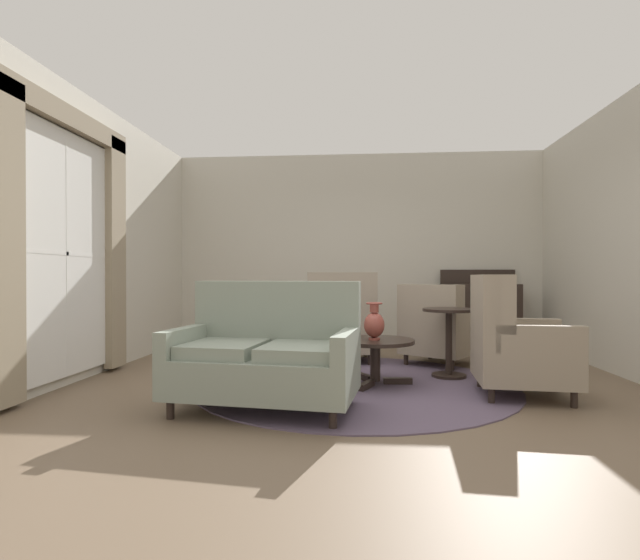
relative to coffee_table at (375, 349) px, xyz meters
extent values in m
plane|color=brown|center=(-0.20, -0.29, -0.35)|extent=(8.79, 8.79, 0.00)
cube|color=beige|center=(-0.20, 2.84, 1.13)|extent=(5.83, 0.08, 2.97)
cube|color=beige|center=(-3.04, 0.65, 1.13)|extent=(0.08, 4.39, 2.97)
cube|color=beige|center=(2.64, 0.65, 1.13)|extent=(0.08, 4.39, 2.97)
cube|color=black|center=(-0.20, 2.79, -0.29)|extent=(5.67, 0.03, 0.12)
cylinder|color=#5B4C60|center=(-0.20, 0.01, -0.35)|extent=(3.11, 3.11, 0.01)
cube|color=silver|center=(-2.98, -0.33, 0.93)|extent=(0.03, 1.33, 2.28)
cube|color=white|center=(-2.96, -0.33, 0.93)|extent=(0.02, 1.41, 2.36)
cube|color=white|center=(-2.96, -0.33, 0.93)|extent=(0.02, 0.04, 2.28)
cube|color=white|center=(-2.96, -0.33, 0.93)|extent=(0.02, 1.33, 0.04)
cube|color=gray|center=(-2.92, -1.17, 0.98)|extent=(0.10, 0.32, 2.58)
cube|color=gray|center=(-2.92, 0.52, 0.98)|extent=(0.10, 0.32, 2.58)
cube|color=gray|center=(-2.92, -0.33, 2.23)|extent=(0.10, 2.01, 0.20)
cylinder|color=black|center=(0.00, 0.00, 0.08)|extent=(0.76, 0.76, 0.04)
cylinder|color=black|center=(0.00, 0.00, -0.13)|extent=(0.10, 0.10, 0.37)
cube|color=black|center=(0.22, 0.02, -0.32)|extent=(0.28, 0.08, 0.07)
cube|color=black|center=(-0.11, 0.19, -0.32)|extent=(0.20, 0.27, 0.07)
cube|color=black|center=(-0.09, -0.20, -0.32)|extent=(0.17, 0.28, 0.07)
cylinder|color=brown|center=(-0.01, -0.05, 0.11)|extent=(0.11, 0.11, 0.02)
ellipsoid|color=brown|center=(-0.01, -0.05, 0.24)|extent=(0.20, 0.20, 0.24)
cylinder|color=brown|center=(-0.01, -0.05, 0.41)|extent=(0.09, 0.09, 0.09)
torus|color=brown|center=(-0.01, -0.05, 0.45)|extent=(0.16, 0.16, 0.02)
cube|color=gray|center=(-0.91, -1.00, -0.06)|extent=(1.53, 1.00, 0.30)
cube|color=gray|center=(-0.86, -0.66, 0.38)|extent=(1.44, 0.32, 0.58)
cube|color=gray|center=(-1.22, -1.00, 0.14)|extent=(0.65, 0.69, 0.10)
cube|color=gray|center=(-0.60, -1.08, 0.14)|extent=(0.65, 0.69, 0.10)
cube|color=gray|center=(-1.57, -0.97, 0.19)|extent=(0.20, 0.73, 0.21)
cube|color=gray|center=(-0.26, -1.13, 0.19)|extent=(0.20, 0.73, 0.21)
cylinder|color=black|center=(-1.56, -1.25, -0.28)|extent=(0.06, 0.06, 0.14)
cylinder|color=black|center=(-0.34, -1.41, -0.28)|extent=(0.06, 0.06, 0.14)
cylinder|color=black|center=(-1.48, -0.59, -0.28)|extent=(0.06, 0.06, 0.14)
cylinder|color=black|center=(-0.25, -0.75, -0.28)|extent=(0.06, 0.06, 0.14)
cube|color=gray|center=(0.82, 1.18, -0.06)|extent=(1.06, 1.08, 0.31)
cube|color=gray|center=(0.63, 0.91, 0.36)|extent=(0.69, 0.53, 0.52)
cube|color=gray|center=(0.94, 0.81, 0.42)|extent=(0.19, 0.22, 0.39)
cube|color=gray|center=(0.42, 1.16, 0.42)|extent=(0.19, 0.22, 0.39)
cube|color=gray|center=(1.11, 1.05, 0.21)|extent=(0.48, 0.64, 0.22)
cube|color=gray|center=(0.58, 1.40, 0.21)|extent=(0.48, 0.64, 0.22)
cylinder|color=black|center=(1.23, 1.29, -0.28)|extent=(0.06, 0.06, 0.14)
cylinder|color=black|center=(0.76, 1.61, -0.28)|extent=(0.06, 0.06, 0.14)
cylinder|color=black|center=(0.87, 0.76, -0.28)|extent=(0.06, 0.06, 0.14)
cylinder|color=black|center=(0.40, 1.08, -0.28)|extent=(0.06, 0.06, 0.14)
cube|color=gray|center=(-0.39, 1.34, -0.08)|extent=(0.88, 0.90, 0.26)
cube|color=gray|center=(-0.36, 0.99, 0.40)|extent=(0.83, 0.20, 0.71)
cube|color=gray|center=(-0.01, 1.11, 0.49)|extent=(0.11, 0.21, 0.54)
cube|color=gray|center=(-0.73, 1.05, 0.49)|extent=(0.11, 0.21, 0.54)
cube|color=gray|center=(-0.03, 1.42, 0.15)|extent=(0.15, 0.75, 0.20)
cube|color=gray|center=(-0.75, 1.37, 0.15)|extent=(0.15, 0.75, 0.20)
cylinder|color=black|center=(-0.08, 1.71, -0.28)|extent=(0.06, 0.06, 0.14)
cylinder|color=black|center=(-0.74, 1.66, -0.28)|extent=(0.06, 0.06, 0.14)
cylinder|color=black|center=(-0.03, 1.02, -0.28)|extent=(0.06, 0.06, 0.14)
cylinder|color=black|center=(-0.69, 0.98, -0.28)|extent=(0.06, 0.06, 0.14)
cube|color=gray|center=(1.29, -0.36, -0.06)|extent=(0.86, 0.82, 0.30)
cube|color=gray|center=(0.96, -0.33, 0.40)|extent=(0.20, 0.77, 0.64)
cube|color=gray|center=(1.02, -0.67, 0.48)|extent=(0.21, 0.12, 0.49)
cube|color=gray|center=(1.07, -0.01, 0.48)|extent=(0.21, 0.12, 0.49)
cube|color=gray|center=(1.31, -0.69, 0.20)|extent=(0.71, 0.16, 0.23)
cube|color=gray|center=(1.36, -0.04, 0.20)|extent=(0.71, 0.16, 0.23)
cylinder|color=black|center=(1.58, -0.69, -0.28)|extent=(0.06, 0.06, 0.14)
cylinder|color=black|center=(1.63, -0.09, -0.28)|extent=(0.06, 0.06, 0.14)
cylinder|color=black|center=(0.94, -0.63, -0.28)|extent=(0.06, 0.06, 0.14)
cylinder|color=black|center=(0.99, -0.04, -0.28)|extent=(0.06, 0.06, 0.14)
cylinder|color=black|center=(0.78, 0.40, 0.36)|extent=(0.55, 0.55, 0.03)
cylinder|color=black|center=(0.78, 0.40, 0.00)|extent=(0.07, 0.07, 0.70)
cylinder|color=black|center=(0.78, 0.40, -0.33)|extent=(0.36, 0.36, 0.04)
cube|color=black|center=(1.61, 2.54, 0.17)|extent=(1.10, 0.39, 0.85)
cube|color=black|center=(1.61, 2.72, 0.70)|extent=(1.10, 0.04, 0.21)
cube|color=black|center=(1.12, 2.40, -0.30)|extent=(0.06, 0.06, 0.10)
cube|color=black|center=(2.11, 2.40, -0.30)|extent=(0.06, 0.06, 0.10)
cube|color=black|center=(1.12, 2.69, -0.30)|extent=(0.06, 0.06, 0.10)
cube|color=black|center=(2.11, 2.69, -0.30)|extent=(0.06, 0.06, 0.10)
camera|label=1|loc=(-0.15, -4.75, 0.71)|focal=27.20mm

